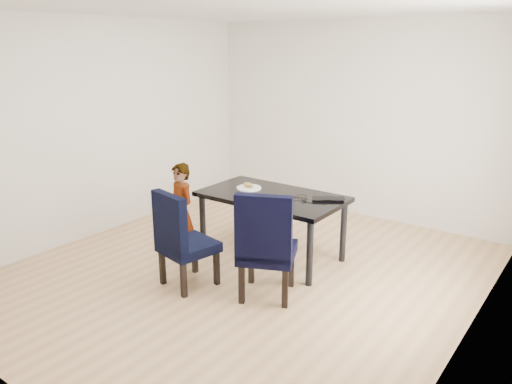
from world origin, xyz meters
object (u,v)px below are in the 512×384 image
Objects in this scene: dining_table at (272,226)px; chair_right at (268,243)px; child at (181,212)px; plate at (249,188)px; laptop at (328,198)px; chair_left at (188,238)px.

chair_right is at bearing -57.93° from dining_table.
plate is at bearing 75.29° from child.
plate is (-0.35, 0.03, 0.38)m from dining_table.
laptop reaches higher than dining_table.
chair_right reaches higher than dining_table.
dining_table is 1.47× the size of chair_right.
chair_right is 1.03m from laptop.
chair_right reaches higher than plate.
dining_table is at bearing 57.44° from child.
child reaches higher than chair_left.
child is (-0.51, 0.42, 0.06)m from chair_left.
chair_right is 0.97× the size of child.
child reaches higher than plate.
laptop is at bearing 11.61° from plate.
chair_left is at bearing 21.01° from laptop.
child reaches higher than laptop.
dining_table is 1.59× the size of chair_left.
laptop is (0.10, 1.01, 0.22)m from chair_right.
chair_left is 1.58m from laptop.
laptop is at bearing 59.85° from chair_right.
dining_table is at bearing 97.32° from chair_right.
child is 3.87× the size of plate.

